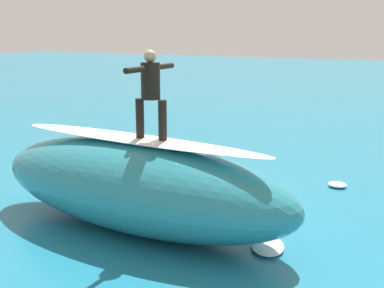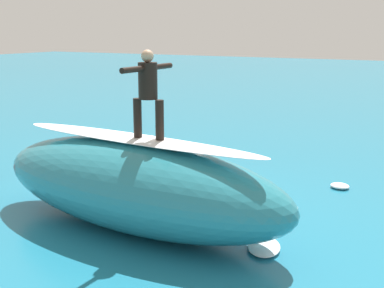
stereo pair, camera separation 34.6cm
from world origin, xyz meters
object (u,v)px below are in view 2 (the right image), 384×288
at_px(surfer_paddling, 221,175).
at_px(surfboard_riding, 149,141).
at_px(surfer_riding, 148,87).
at_px(surfboard_paddling, 223,180).

bearing_deg(surfer_paddling, surfboard_riding, -168.53).
height_order(surfer_riding, surfboard_paddling, surfer_riding).
height_order(surfer_riding, surfer_paddling, surfer_riding).
bearing_deg(surfboard_riding, surfer_riding, -89.66).
height_order(surfboard_riding, surfer_paddling, surfboard_riding).
relative_size(surfboard_riding, surfer_paddling, 1.33).
relative_size(surfboard_riding, surfer_riding, 1.34).
distance_m(surfboard_riding, surfboard_paddling, 4.38).
distance_m(surfboard_riding, surfer_paddling, 4.19).
relative_size(surfboard_riding, surfboard_paddling, 1.07).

